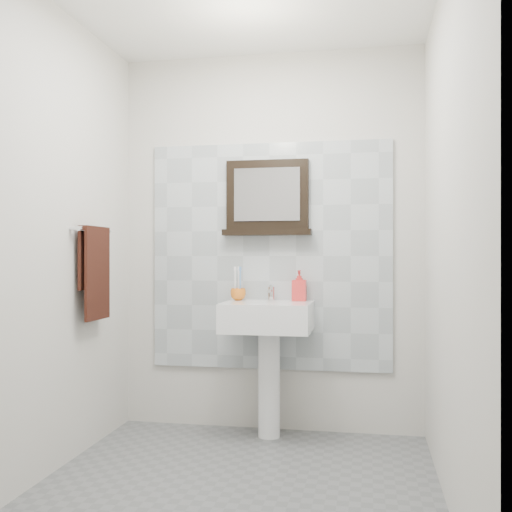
{
  "coord_description": "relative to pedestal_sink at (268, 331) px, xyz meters",
  "views": [
    {
      "loc": [
        0.64,
        -2.83,
        1.15
      ],
      "look_at": [
        0.01,
        0.55,
        1.15
      ],
      "focal_mm": 42.0,
      "sensor_mm": 36.0,
      "label": 1
    }
  ],
  "objects": [
    {
      "name": "towel_bar",
      "position": [
        -0.97,
        -0.42,
        0.63
      ],
      "size": [
        0.07,
        0.4,
        0.03
      ],
      "color": "silver",
      "rests_on": "left_wall"
    },
    {
      "name": "hand_towel",
      "position": [
        -0.97,
        -0.42,
        0.42
      ],
      "size": [
        0.06,
        0.3,
        0.55
      ],
      "color": "black",
      "rests_on": "towel_bar"
    },
    {
      "name": "splashback",
      "position": [
        -0.02,
        0.21,
        0.47
      ],
      "size": [
        1.6,
        0.02,
        1.5
      ],
      "primitive_type": "cube",
      "color": "#A7B0B4",
      "rests_on": "back_wall"
    },
    {
      "name": "left_wall",
      "position": [
        -1.02,
        -0.87,
        0.57
      ],
      "size": [
        0.01,
        2.2,
        2.5
      ],
      "primitive_type": "cube",
      "color": "beige",
      "rests_on": "ground"
    },
    {
      "name": "back_wall",
      "position": [
        -0.02,
        0.23,
        0.57
      ],
      "size": [
        2.0,
        0.01,
        2.5
      ],
      "primitive_type": "cube",
      "color": "beige",
      "rests_on": "ground"
    },
    {
      "name": "framed_mirror",
      "position": [
        -0.03,
        0.19,
        0.84
      ],
      "size": [
        0.59,
        0.11,
        0.5
      ],
      "color": "black",
      "rests_on": "back_wall"
    },
    {
      "name": "pedestal_sink",
      "position": [
        0.0,
        0.0,
        0.0
      ],
      "size": [
        0.55,
        0.44,
        0.96
      ],
      "color": "white",
      "rests_on": "ground"
    },
    {
      "name": "front_wall",
      "position": [
        -0.02,
        -1.97,
        0.57
      ],
      "size": [
        2.0,
        0.01,
        2.5
      ],
      "primitive_type": "cube",
      "color": "beige",
      "rests_on": "ground"
    },
    {
      "name": "right_wall",
      "position": [
        0.98,
        -0.87,
        0.57
      ],
      "size": [
        0.01,
        2.2,
        2.5
      ],
      "primitive_type": "cube",
      "color": "beige",
      "rests_on": "ground"
    },
    {
      "name": "toothbrushes",
      "position": [
        -0.22,
        0.11,
        0.31
      ],
      "size": [
        0.05,
        0.04,
        0.21
      ],
      "color": "white",
      "rests_on": "toothbrush_cup"
    },
    {
      "name": "soap_dispenser",
      "position": [
        0.18,
        0.14,
        0.28
      ],
      "size": [
        0.09,
        0.09,
        0.2
      ],
      "primitive_type": "imported",
      "rotation": [
        0.0,
        0.0,
        0.02
      ],
      "color": "red",
      "rests_on": "pedestal_sink"
    },
    {
      "name": "floor",
      "position": [
        -0.02,
        -0.87,
        -0.68
      ],
      "size": [
        2.0,
        2.2,
        0.01
      ],
      "primitive_type": "cube",
      "color": "slate",
      "rests_on": "ground"
    },
    {
      "name": "toothbrush_cup",
      "position": [
        -0.22,
        0.11,
        0.22
      ],
      "size": [
        0.11,
        0.11,
        0.08
      ],
      "primitive_type": "imported",
      "rotation": [
        0.0,
        0.0,
        0.08
      ],
      "color": "orange",
      "rests_on": "pedestal_sink"
    }
  ]
}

